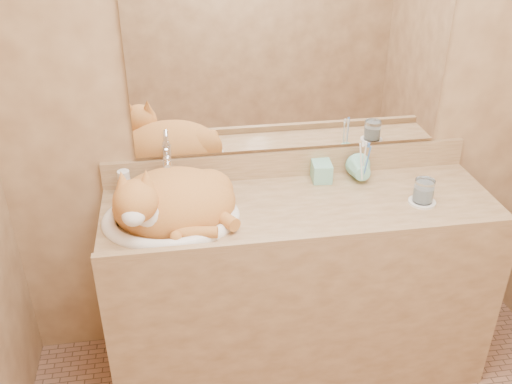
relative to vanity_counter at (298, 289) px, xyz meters
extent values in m
cube|color=olive|center=(0.00, 0.28, 0.82)|extent=(2.40, 0.02, 2.50)
cube|color=white|center=(0.00, 0.26, 0.97)|extent=(1.30, 0.02, 0.80)
imported|color=#80CDB5|center=(0.13, 0.15, 0.52)|extent=(0.09, 0.09, 0.18)
imported|color=#80CDB5|center=(0.29, 0.12, 0.48)|extent=(0.12, 0.12, 0.10)
cylinder|color=white|center=(0.49, -0.06, 0.43)|extent=(0.11, 0.11, 0.01)
cylinder|color=silver|center=(0.49, -0.06, 0.48)|extent=(0.08, 0.08, 0.09)
cylinder|color=white|center=(-0.70, 0.19, 0.48)|extent=(0.05, 0.05, 0.12)
camera|label=1|loc=(-0.49, -1.91, 1.60)|focal=40.00mm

